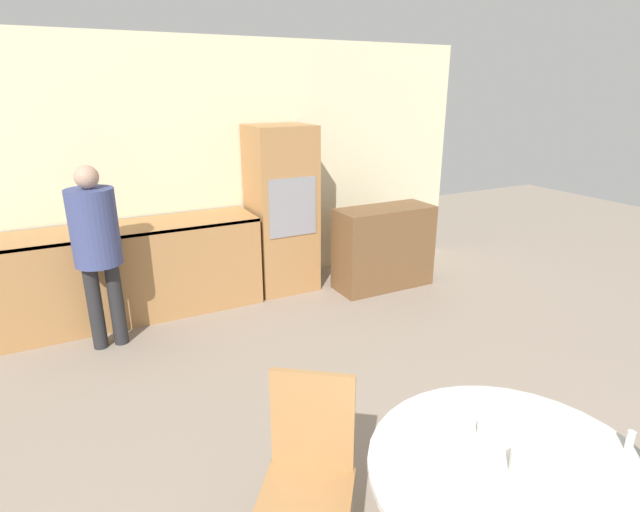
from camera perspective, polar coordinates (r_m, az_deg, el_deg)
The scene contains 9 objects.
wall_back at distance 5.39m, azimuth -11.85°, elevation 9.61°, with size 6.05×0.05×2.60m.
kitchen_counter at distance 5.08m, azimuth -20.66°, elevation -1.54°, with size 2.40×0.60×0.90m.
oven_unit at distance 5.35m, azimuth -4.42°, elevation 5.30°, with size 0.65×0.59×1.76m.
sideboard at distance 5.52m, azimuth 7.28°, elevation 0.97°, with size 1.08×0.45×0.90m.
chair_far_left at distance 2.40m, azimuth -1.26°, elevation -22.92°, with size 0.56×0.56×0.96m.
person_standing at distance 4.42m, azimuth -24.22°, elevation 1.70°, with size 0.37×0.37×1.55m.
cup at distance 2.20m, azimuth 21.89°, elevation -20.99°, with size 0.07×0.07×0.09m.
bowl_near at distance 2.35m, azimuth 19.32°, elevation -18.38°, with size 0.14×0.14×0.05m.
salt_shaker at distance 2.50m, azimuth 31.93°, elevation -17.47°, with size 0.03×0.03×0.09m.
Camera 1 is at (-1.45, 0.21, 2.13)m, focal length 28.00 mm.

